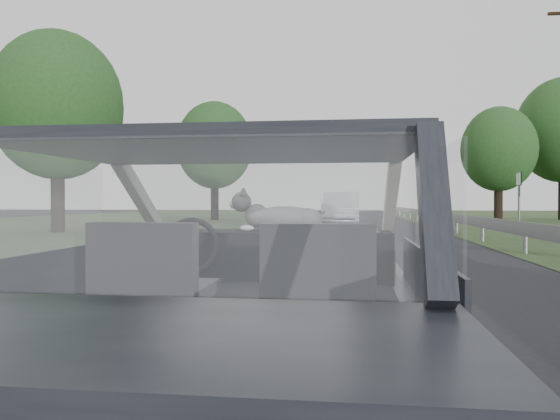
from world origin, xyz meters
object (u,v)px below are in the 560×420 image
(cat, at_px, (285,217))
(other_car, at_px, (341,209))
(subject_car, at_px, (246,290))
(highway_sign, at_px, (519,201))

(cat, height_order, other_car, other_car)
(cat, xyz_separation_m, other_car, (-0.06, 23.43, -0.27))
(cat, relative_size, other_car, 0.12)
(subject_car, height_order, highway_sign, highway_sign)
(subject_car, height_order, other_car, other_car)
(highway_sign, bearing_deg, cat, -103.70)
(subject_car, height_order, cat, subject_car)
(other_car, xyz_separation_m, highway_sign, (7.42, -3.02, 0.39))
(cat, bearing_deg, highway_sign, 66.78)
(subject_car, relative_size, other_car, 0.81)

